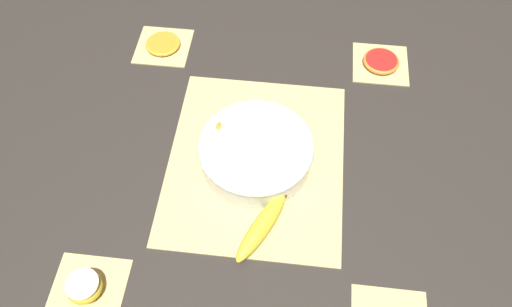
{
  "coord_description": "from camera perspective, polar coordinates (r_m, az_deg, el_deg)",
  "views": [
    {
      "loc": [
        -0.61,
        -0.07,
        0.94
      ],
      "look_at": [
        0.0,
        0.0,
        0.03
      ],
      "focal_mm": 35.0,
      "sensor_mm": 36.0,
      "label": 1
    }
  ],
  "objects": [
    {
      "name": "coaster_mat_far_right",
      "position": [
        1.38,
        -10.54,
        11.99
      ],
      "size": [
        0.14,
        0.14,
        0.01
      ],
      "color": "#D6B775",
      "rests_on": "ground_plane"
    },
    {
      "name": "whole_banana",
      "position": [
        1.02,
        0.69,
        -8.28
      ],
      "size": [
        0.18,
        0.11,
        0.04
      ],
      "color": "yellow",
      "rests_on": "bamboo_mat_center"
    },
    {
      "name": "grapefruit_slice",
      "position": [
        1.34,
        14.11,
        10.2
      ],
      "size": [
        0.09,
        0.09,
        0.01
      ],
      "color": "#B2231E",
      "rests_on": "coaster_mat_near_right"
    },
    {
      "name": "ground_plane",
      "position": [
        1.12,
        0.0,
        -0.85
      ],
      "size": [
        6.0,
        6.0,
        0.0
      ],
      "primitive_type": "plane",
      "color": "#2D2823"
    },
    {
      "name": "bamboo_mat_center",
      "position": [
        1.12,
        0.0,
        -0.76
      ],
      "size": [
        0.47,
        0.39,
        0.01
      ],
      "color": "#D6B775",
      "rests_on": "ground_plane"
    },
    {
      "name": "coaster_mat_far_left",
      "position": [
        1.04,
        -18.68,
        -14.64
      ],
      "size": [
        0.14,
        0.14,
        0.01
      ],
      "color": "#D6B775",
      "rests_on": "ground_plane"
    },
    {
      "name": "apple_half",
      "position": [
        1.02,
        -19.03,
        -14.2
      ],
      "size": [
        0.07,
        0.07,
        0.04
      ],
      "color": "gold",
      "rests_on": "coaster_mat_far_left"
    },
    {
      "name": "orange_slice_whole",
      "position": [
        1.37,
        -10.59,
        12.23
      ],
      "size": [
        0.09,
        0.09,
        0.01
      ],
      "color": "orange",
      "rests_on": "coaster_mat_far_right"
    },
    {
      "name": "fruit_salad_bowl",
      "position": [
        1.09,
        -0.01,
        0.3
      ],
      "size": [
        0.25,
        0.25,
        0.07
      ],
      "color": "silver",
      "rests_on": "bamboo_mat_center"
    },
    {
      "name": "coaster_mat_near_right",
      "position": [
        1.35,
        14.03,
        9.94
      ],
      "size": [
        0.14,
        0.14,
        0.01
      ],
      "color": "#D6B775",
      "rests_on": "ground_plane"
    }
  ]
}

